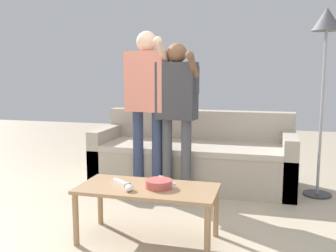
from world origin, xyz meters
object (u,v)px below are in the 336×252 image
object	(u,v)px
couch	(194,158)
player_left	(147,94)
snack_bowl	(159,184)
game_remote_nunchuk	(129,188)
game_remote_wand_far	(120,183)
game_remote_wand_spare	(158,180)
coffee_table	(148,194)
floor_lamp	(326,39)
player_center	(177,103)
game_remote_wand_near	(165,186)

from	to	relation	value
couch	player_left	world-z (taller)	player_left
snack_bowl	game_remote_nunchuk	xyz separation A→B (m)	(-0.18, -0.13, -0.01)
game_remote_nunchuk	game_remote_wand_far	distance (m)	0.18
game_remote_wand_spare	coffee_table	bearing A→B (deg)	-106.27
game_remote_nunchuk	floor_lamp	size ratio (longest dim) A/B	0.05
coffee_table	floor_lamp	world-z (taller)	floor_lamp
floor_lamp	couch	bearing A→B (deg)	175.74
couch	coffee_table	size ratio (longest dim) A/B	2.13
player_left	game_remote_wand_spare	xyz separation A→B (m)	(0.38, -0.91, -0.61)
game_remote_nunchuk	floor_lamp	bearing A→B (deg)	47.46
player_left	coffee_table	bearing A→B (deg)	-72.24
game_remote_wand_spare	floor_lamp	bearing A→B (deg)	45.05
snack_bowl	player_center	size ratio (longest dim) A/B	0.13
coffee_table	player_left	size ratio (longest dim) A/B	0.62
player_center	game_remote_wand_spare	world-z (taller)	player_center
coffee_table	player_center	bearing A→B (deg)	91.19
game_remote_wand_near	game_remote_wand_far	world-z (taller)	same
snack_bowl	game_remote_wand_near	bearing A→B (deg)	3.15
floor_lamp	game_remote_wand_far	size ratio (longest dim) A/B	12.47
coffee_table	snack_bowl	xyz separation A→B (m)	(0.09, 0.00, 0.08)
player_left	game_remote_wand_spare	distance (m)	1.16
couch	game_remote_wand_far	distance (m)	1.57
game_remote_wand_far	floor_lamp	bearing A→B (deg)	42.67
couch	game_remote_nunchuk	xyz separation A→B (m)	(-0.14, -1.67, 0.15)
couch	game_remote_wand_spare	xyz separation A→B (m)	(-0.01, -1.41, 0.14)
coffee_table	game_remote_wand_far	size ratio (longest dim) A/B	6.85
coffee_table	game_remote_wand_near	distance (m)	0.15
game_remote_wand_spare	player_left	bearing A→B (deg)	112.44
snack_bowl	game_remote_wand_near	size ratio (longest dim) A/B	1.41
coffee_table	snack_bowl	world-z (taller)	snack_bowl
game_remote_wand_near	game_remote_wand_far	size ratio (longest dim) A/B	0.92
game_remote_nunchuk	game_remote_wand_far	size ratio (longest dim) A/B	0.59
snack_bowl	game_remote_wand_spare	xyz separation A→B (m)	(-0.05, 0.14, -0.01)
couch	game_remote_wand_near	distance (m)	1.55
player_left	game_remote_wand_far	distance (m)	1.21
game_remote_wand_spare	game_remote_wand_near	bearing A→B (deg)	-55.10
player_center	game_remote_wand_spare	size ratio (longest dim) A/B	9.24
couch	game_remote_wand_near	xyz separation A→B (m)	(0.09, -1.54, 0.14)
couch	snack_bowl	size ratio (longest dim) A/B	11.21
player_left	game_remote_wand_near	bearing A→B (deg)	-65.79
snack_bowl	player_center	bearing A→B (deg)	96.11
couch	game_remote_wand_near	world-z (taller)	couch
floor_lamp	game_remote_wand_far	xyz separation A→B (m)	(-1.57, -1.44, -1.14)
player_center	coffee_table	bearing A→B (deg)	-88.81
coffee_table	game_remote_nunchuk	world-z (taller)	game_remote_nunchuk
game_remote_wand_near	coffee_table	bearing A→B (deg)	-178.47
coffee_table	floor_lamp	distance (m)	2.32
game_remote_wand_spare	game_remote_wand_far	bearing A→B (deg)	-152.88
floor_lamp	snack_bowl	bearing A→B (deg)	-131.10
floor_lamp	game_remote_wand_far	world-z (taller)	floor_lamp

